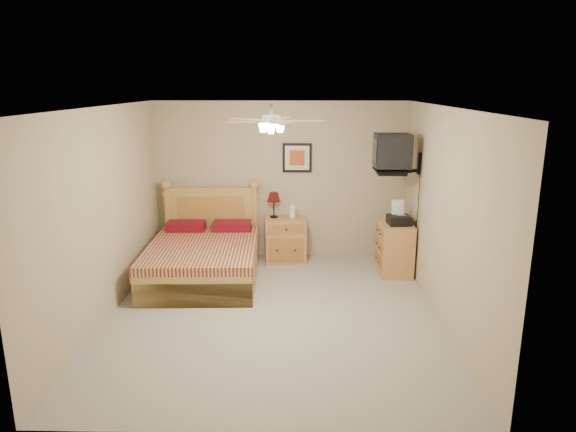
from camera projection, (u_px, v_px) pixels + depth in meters
name	position (u px, v px, depth m)	size (l,w,h in m)	color
floor	(274.00, 314.00, 6.33)	(4.50, 4.50, 0.00)	gray
ceiling	(272.00, 107.00, 5.70)	(4.00, 4.50, 0.04)	white
wall_back	(280.00, 181.00, 8.19)	(4.00, 0.04, 2.50)	tan
wall_front	(258.00, 290.00, 3.84)	(4.00, 0.04, 2.50)	tan
wall_left	(104.00, 215.00, 6.06)	(0.04, 4.50, 2.50)	tan
wall_right	(444.00, 217.00, 5.97)	(0.04, 4.50, 2.50)	tan
bed	(202.00, 237.00, 7.28)	(1.51, 1.98, 1.29)	tan
nightstand	(285.00, 239.00, 8.18)	(0.64, 0.48, 0.69)	#A67036
table_lamp	(274.00, 205.00, 8.11)	(0.22, 0.22, 0.41)	#510E0C
lotion_bottle	(293.00, 210.00, 8.08)	(0.10, 0.10, 0.27)	white
framed_picture	(297.00, 158.00, 8.08)	(0.46, 0.04, 0.46)	black
dresser	(395.00, 248.00, 7.61)	(0.45, 0.65, 0.77)	#A17145
fax_machine	(399.00, 213.00, 7.40)	(0.32, 0.34, 0.34)	black
magazine_lower	(388.00, 218.00, 7.77)	(0.22, 0.30, 0.03)	#BDAD9A
magazine_upper	(388.00, 216.00, 7.75)	(0.19, 0.25, 0.02)	tan
wall_tv	(403.00, 153.00, 7.14)	(0.56, 0.46, 0.58)	black
ceiling_fan	(271.00, 121.00, 5.55)	(1.14, 1.14, 0.28)	silver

